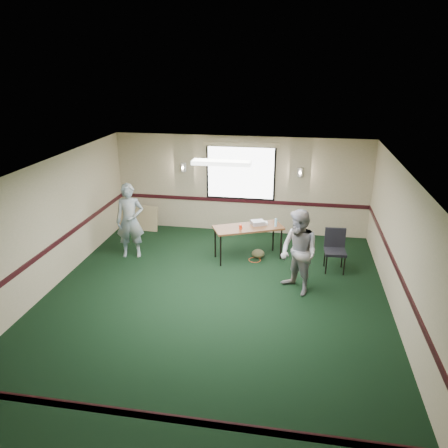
% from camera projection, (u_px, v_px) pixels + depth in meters
% --- Properties ---
extents(ground, '(8.00, 8.00, 0.00)m').
position_uv_depth(ground, '(213.00, 302.00, 8.83)').
color(ground, black).
rests_on(ground, ground).
extents(room_shell, '(8.00, 8.02, 8.00)m').
position_uv_depth(room_shell, '(230.00, 197.00, 10.23)').
color(room_shell, tan).
rests_on(room_shell, ground).
extents(folding_table, '(1.77, 1.29, 0.82)m').
position_uv_depth(folding_table, '(248.00, 229.00, 10.51)').
color(folding_table, '#513117').
rests_on(folding_table, ground).
extents(projector, '(0.38, 0.36, 0.10)m').
position_uv_depth(projector, '(258.00, 223.00, 10.61)').
color(projector, '#94949C').
rests_on(projector, folding_table).
extents(game_console, '(0.24, 0.21, 0.05)m').
position_uv_depth(game_console, '(263.00, 223.00, 10.66)').
color(game_console, silver).
rests_on(game_console, folding_table).
extents(red_cup, '(0.07, 0.07, 0.11)m').
position_uv_depth(red_cup, '(241.00, 227.00, 10.33)').
color(red_cup, red).
rests_on(red_cup, folding_table).
extents(water_bottle, '(0.06, 0.06, 0.19)m').
position_uv_depth(water_bottle, '(276.00, 223.00, 10.49)').
color(water_bottle, '#9BE0FF').
rests_on(water_bottle, folding_table).
extents(duffel_bag, '(0.34, 0.27, 0.23)m').
position_uv_depth(duffel_bag, '(258.00, 254.00, 10.74)').
color(duffel_bag, '#474628').
rests_on(duffel_bag, ground).
extents(cable_coil, '(0.37, 0.37, 0.02)m').
position_uv_depth(cable_coil, '(255.00, 260.00, 10.65)').
color(cable_coil, '#D0431A').
rests_on(cable_coil, ground).
extents(folded_table, '(1.40, 0.29, 0.71)m').
position_uv_depth(folded_table, '(135.00, 217.00, 12.50)').
color(folded_table, tan).
rests_on(folded_table, ground).
extents(conference_chair, '(0.50, 0.52, 0.97)m').
position_uv_depth(conference_chair, '(335.00, 246.00, 10.03)').
color(conference_chair, black).
rests_on(conference_chair, ground).
extents(person_left, '(0.76, 0.59, 1.85)m').
position_uv_depth(person_left, '(130.00, 221.00, 10.59)').
color(person_left, '#395C7F').
rests_on(person_left, ground).
extents(person_right, '(1.09, 1.10, 1.80)m').
position_uv_depth(person_right, '(299.00, 253.00, 8.91)').
color(person_right, '#7489B4').
rests_on(person_right, ground).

